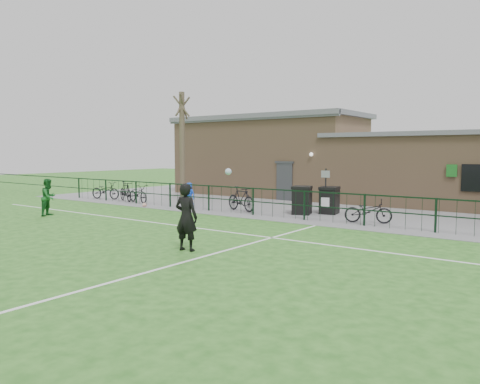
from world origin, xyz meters
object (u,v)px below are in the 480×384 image
Objects in this scene: wheelie_bin_left at (302,201)px; bicycle_b at (126,191)px; bicycle_d at (241,199)px; outfield_player at (49,197)px; bicycle_c at (138,194)px; spectator_child at (189,195)px; ball_ground at (144,205)px; wheelie_bin_right at (329,201)px; bicycle_a at (105,190)px; bicycle_e at (368,211)px; bare_tree at (182,147)px; sign_post at (326,192)px.

bicycle_b is at bearing 167.48° from wheelie_bin_left.
bicycle_d is 1.19× the size of outfield_player.
spectator_child is (3.60, 0.09, 0.13)m from bicycle_c.
ball_ground is (1.67, -1.07, -0.39)m from bicycle_c.
ball_ground is at bearing 177.75° from wheelie_bin_left.
wheelie_bin_right is 0.58× the size of bicycle_a.
bicycle_e is at bearing 7.62° from ball_ground.
bicycle_c is (-1.21, -2.17, -2.50)m from bare_tree.
wheelie_bin_left is at bearing 16.09° from ball_ground.
bicycle_c is at bearing 108.89° from bicycle_d.
ball_ground is (-4.88, -1.45, -0.48)m from bicycle_d.
ball_ground is (-8.54, -3.05, -0.47)m from wheelie_bin_right.
wheelie_bin_left is 0.60× the size of bicycle_a.
bicycle_a is 1.04× the size of bicycle_b.
bicycle_a is at bearing -154.04° from bare_tree.
bare_tree is at bearing -27.42° from outfield_player.
bicycle_b is at bearing -137.69° from bare_tree.
bare_tree is 11.78m from bicycle_e.
bicycle_b is at bearing 179.07° from wheelie_bin_right.
bicycle_d is at bearing 177.02° from wheelie_bin_left.
bare_tree reaches higher than sign_post.
sign_post is 1.09× the size of bicycle_c.
bicycle_e is at bearing -67.02° from bicycle_b.
bicycle_d is at bearing 16.50° from ball_ground.
bare_tree is 5.26× the size of wheelie_bin_left.
ball_ground is at bearing -162.29° from sign_post.
sign_post is 1.64× the size of spectator_child.
bicycle_e is (2.38, -1.59, -0.09)m from wheelie_bin_right.
bicycle_a is at bearing 162.64° from spectator_child.
wheelie_bin_left is 1.03× the size of wheelie_bin_right.
bicycle_e is (11.37, -1.79, -2.51)m from bare_tree.
sign_post is at bearing -96.54° from bicycle_a.
ball_ground is at bearing 77.87° from bicycle_e.
ball_ground is (-7.64, -2.20, -0.48)m from wheelie_bin_left.
sign_post is at bearing 17.71° from ball_ground.
outfield_player is at bearing 151.18° from bicycle_d.
wheelie_bin_left is 0.72× the size of outfield_player.
bicycle_a is 1.19× the size of outfield_player.
wheelie_bin_right is at bearing -0.96° from spectator_child.
bicycle_c is 1.03× the size of bicycle_e.
wheelie_bin_left reaches higher than bicycle_a.
spectator_child is (-8.99, -0.29, 0.14)m from bicycle_e.
wheelie_bin_right is at bearing -65.14° from bicycle_c.
bare_tree is at bearing 98.02° from ball_ground.
bicycle_b is at bearing -105.52° from bicycle_a.
bicycle_e is (12.58, 0.39, -0.02)m from bicycle_c.
bicycle_e reaches higher than ball_ground.
bicycle_a reaches higher than bicycle_e.
bicycle_c is (-9.30, -1.13, -0.09)m from wheelie_bin_left.
bicycle_b is 3.03m from ball_ground.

